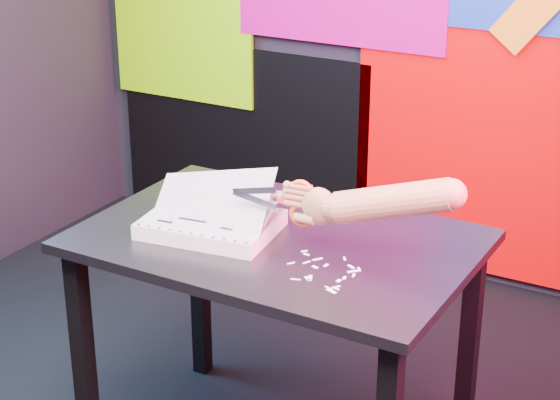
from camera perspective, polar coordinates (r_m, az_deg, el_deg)
The scene contains 7 objects.
room at distance 2.55m, azimuth -5.76°, elevation 11.35°, with size 3.01×3.01×2.71m.
backdrop at distance 3.87m, azimuth 7.84°, elevation 9.01°, with size 2.88×0.05×2.08m.
work_table at distance 2.64m, azimuth -0.16°, elevation -4.27°, with size 1.08×0.72×0.75m.
printout_stack at distance 2.63m, azimuth -4.23°, elevation -1.44°, with size 0.41×0.31×0.19m.
scissors at distance 2.48m, azimuth 0.95°, elevation -0.14°, with size 0.24×0.03×0.13m.
hand_forearm at distance 2.38m, azimuth 6.09°, elevation -0.11°, with size 0.48×0.11×0.18m.
paper_clippings at distance 2.40m, azimuth 2.84°, elevation -4.39°, with size 0.19×0.20×0.00m.
Camera 1 is at (1.44, -2.04, 1.82)m, focal length 60.00 mm.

